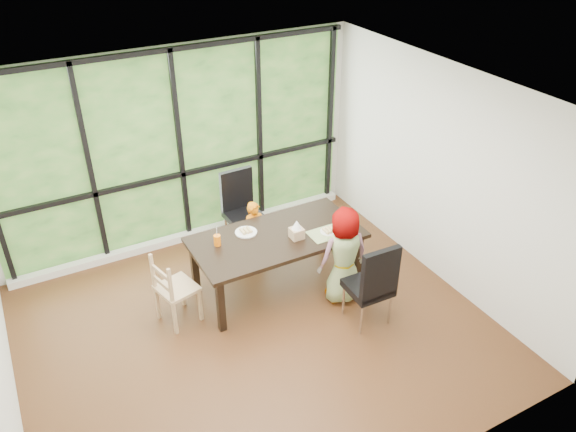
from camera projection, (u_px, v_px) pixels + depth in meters
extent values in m
plane|color=black|center=(256.00, 330.00, 6.42)|extent=(5.00, 5.00, 0.00)
plane|color=silver|center=(179.00, 148.00, 7.40)|extent=(5.00, 0.00, 5.00)
cube|color=#244B1D|center=(179.00, 149.00, 7.39)|extent=(4.80, 0.02, 2.65)
cube|color=silver|center=(190.00, 235.00, 8.01)|extent=(4.80, 0.12, 0.10)
cube|color=black|center=(277.00, 261.00, 6.91)|extent=(2.03, 1.02, 0.75)
cube|color=black|center=(244.00, 211.00, 7.60)|extent=(0.48, 0.48, 1.08)
cube|color=black|center=(368.00, 282.00, 6.30)|extent=(0.47, 0.47, 1.08)
cube|color=tan|center=(177.00, 288.00, 6.35)|extent=(0.49, 0.50, 0.90)
imported|color=orange|center=(255.00, 233.00, 7.33)|extent=(0.33, 0.22, 0.89)
imported|color=slate|center=(345.00, 255.00, 6.60)|extent=(0.64, 0.46, 1.24)
cube|color=tan|center=(326.00, 234.00, 6.75)|extent=(0.41, 0.30, 0.01)
cylinder|color=white|center=(246.00, 232.00, 6.76)|extent=(0.26, 0.26, 0.02)
cylinder|color=white|center=(329.00, 232.00, 6.78)|extent=(0.21, 0.21, 0.01)
cylinder|color=orange|center=(217.00, 240.00, 6.52)|extent=(0.08, 0.08, 0.13)
cylinder|color=#6CD33F|center=(347.00, 226.00, 6.78)|extent=(0.08, 0.08, 0.13)
cube|color=tan|center=(297.00, 233.00, 6.65)|extent=(0.15, 0.15, 0.13)
cylinder|color=white|center=(217.00, 233.00, 6.46)|extent=(0.01, 0.04, 0.20)
cylinder|color=pink|center=(348.00, 218.00, 6.73)|extent=(0.01, 0.04, 0.20)
cone|color=white|center=(297.00, 225.00, 6.58)|extent=(0.12, 0.12, 0.11)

